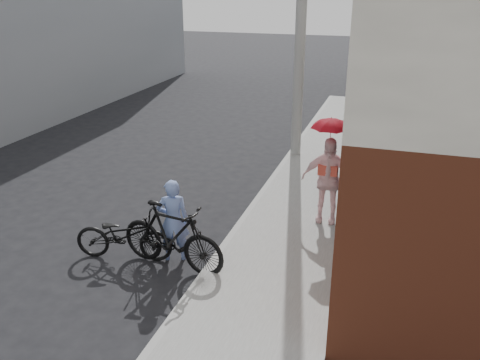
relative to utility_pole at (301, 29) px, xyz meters
The scene contains 11 objects.
ground 7.03m from the utility_pole, 100.39° to the right, with size 80.00×80.00×0.00m, color black.
sidewalk 5.37m from the utility_pole, 75.96° to the right, with size 2.20×24.00×0.12m, color gray.
curb 5.28m from the utility_pole, 92.29° to the right, with size 0.12×24.00×0.12m, color #9E9E99.
utility_pole is the anchor object (origin of this frame).
officer 6.78m from the utility_pole, 98.37° to the right, with size 0.56×0.37×1.53m, color #718AC9.
bike_left 7.30m from the utility_pole, 105.35° to the right, with size 0.61×1.76×0.92m, color black.
bike_right 7.09m from the utility_pole, 97.10° to the right, with size 0.57×2.00×1.20m, color black.
kimono_woman 4.92m from the utility_pole, 69.89° to the right, with size 1.03×0.43×1.75m, color #FED5D5.
parasol 4.44m from the utility_pole, 69.89° to the right, with size 0.75×0.75×0.66m, color red.
planter 4.75m from the utility_pole, 56.44° to the right, with size 0.39×0.39×0.20m, color black.
potted_plant 4.49m from the utility_pole, 56.44° to the right, with size 0.52×0.45×0.58m, color #296830.
Camera 1 is at (3.76, -7.40, 4.70)m, focal length 38.00 mm.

